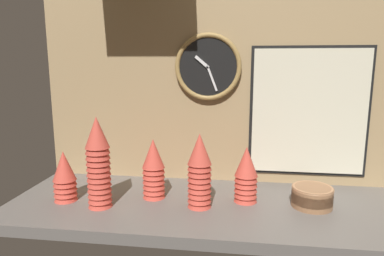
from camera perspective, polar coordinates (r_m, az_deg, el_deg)
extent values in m
cube|color=slate|center=(1.32, 5.14, -13.07)|extent=(1.60, 0.56, 0.04)
cube|color=tan|center=(1.47, 5.99, 11.17)|extent=(1.60, 0.03, 1.05)
cone|color=#DB4C3D|center=(1.25, 1.25, -10.61)|extent=(0.09, 0.09, 0.11)
cone|color=#DB4C3D|center=(1.25, 1.25, -9.75)|extent=(0.09, 0.09, 0.11)
cone|color=#DB4C3D|center=(1.24, 1.25, -8.89)|extent=(0.09, 0.09, 0.11)
cone|color=#DB4C3D|center=(1.23, 1.26, -8.02)|extent=(0.09, 0.09, 0.11)
cone|color=#DB4C3D|center=(1.23, 1.26, -7.14)|extent=(0.09, 0.09, 0.11)
cone|color=#DB4C3D|center=(1.22, 1.27, -6.25)|extent=(0.09, 0.09, 0.11)
cone|color=#DB4C3D|center=(1.22, 1.27, -5.35)|extent=(0.09, 0.09, 0.11)
cone|color=#DB4C3D|center=(1.21, 1.27, -4.44)|extent=(0.09, 0.09, 0.11)
cone|color=#DB4C3D|center=(1.20, 1.28, -3.52)|extent=(0.09, 0.09, 0.11)
cone|color=#DB4C3D|center=(1.39, -20.38, -9.08)|extent=(0.09, 0.09, 0.11)
cone|color=#DB4C3D|center=(1.39, -20.43, -8.30)|extent=(0.09, 0.09, 0.11)
cone|color=#DB4C3D|center=(1.38, -20.49, -7.52)|extent=(0.09, 0.09, 0.11)
cone|color=#DB4C3D|center=(1.38, -20.54, -6.73)|extent=(0.09, 0.09, 0.11)
cone|color=#DB4C3D|center=(1.37, -20.60, -5.93)|extent=(0.09, 0.09, 0.11)
cone|color=#DB4C3D|center=(1.31, 8.93, -9.71)|extent=(0.09, 0.09, 0.11)
cone|color=#DB4C3D|center=(1.31, 8.96, -8.89)|extent=(0.09, 0.09, 0.11)
cone|color=#DB4C3D|center=(1.30, 8.99, -8.06)|extent=(0.09, 0.09, 0.11)
cone|color=#DB4C3D|center=(1.30, 9.01, -7.23)|extent=(0.09, 0.09, 0.11)
cone|color=#DB4C3D|center=(1.29, 9.04, -6.38)|extent=(0.09, 0.09, 0.11)
cone|color=#DB4C3D|center=(1.28, 9.06, -5.53)|extent=(0.09, 0.09, 0.11)
cone|color=#DB4C3D|center=(1.34, -6.38, -9.18)|extent=(0.09, 0.09, 0.11)
cone|color=#DB4C3D|center=(1.34, -6.40, -8.38)|extent=(0.09, 0.09, 0.11)
cone|color=#DB4C3D|center=(1.33, -6.41, -7.57)|extent=(0.09, 0.09, 0.11)
cone|color=#DB4C3D|center=(1.32, -6.43, -6.75)|extent=(0.09, 0.09, 0.11)
cone|color=#DB4C3D|center=(1.32, -6.45, -5.92)|extent=(0.09, 0.09, 0.11)
cone|color=#DB4C3D|center=(1.31, -6.47, -5.09)|extent=(0.09, 0.09, 0.11)
cone|color=#DB4C3D|center=(1.31, -6.49, -4.25)|extent=(0.09, 0.09, 0.11)
cone|color=#DB4C3D|center=(1.30, -15.11, -10.22)|extent=(0.09, 0.09, 0.11)
cone|color=#DB4C3D|center=(1.29, -15.16, -9.40)|extent=(0.09, 0.09, 0.11)
cone|color=#DB4C3D|center=(1.29, -15.20, -8.56)|extent=(0.09, 0.09, 0.11)
cone|color=#DB4C3D|center=(1.28, -15.25, -7.72)|extent=(0.09, 0.09, 0.11)
cone|color=#DB4C3D|center=(1.27, -15.29, -6.86)|extent=(0.09, 0.09, 0.11)
cone|color=#DB4C3D|center=(1.27, -15.33, -6.00)|extent=(0.09, 0.09, 0.11)
cone|color=#DB4C3D|center=(1.26, -15.38, -5.13)|extent=(0.09, 0.09, 0.11)
cone|color=#DB4C3D|center=(1.26, -15.42, -4.26)|extent=(0.09, 0.09, 0.11)
cone|color=#DB4C3D|center=(1.25, -15.47, -3.38)|extent=(0.09, 0.09, 0.11)
cone|color=#DB4C3D|center=(1.25, -15.52, -2.49)|extent=(0.09, 0.09, 0.11)
cone|color=#DB4C3D|center=(1.24, -15.56, -1.59)|extent=(0.09, 0.09, 0.11)
cone|color=#DB4C3D|center=(1.24, -15.61, -0.69)|extent=(0.09, 0.09, 0.11)
cylinder|color=#996B47|center=(1.34, 19.33, -11.47)|extent=(0.14, 0.14, 0.04)
cylinder|color=#996B47|center=(1.34, 19.38, -10.75)|extent=(0.14, 0.14, 0.04)
cylinder|color=#996B47|center=(1.33, 19.43, -10.02)|extent=(0.14, 0.14, 0.04)
torus|color=tan|center=(1.32, 19.46, -9.49)|extent=(0.15, 0.15, 0.01)
cylinder|color=black|center=(1.45, 2.70, 10.13)|extent=(0.27, 0.02, 0.27)
torus|color=#AD894C|center=(1.45, 2.67, 10.12)|extent=(0.28, 0.02, 0.28)
cube|color=white|center=(1.44, 1.62, 11.00)|extent=(0.06, 0.01, 0.05)
cube|color=white|center=(1.44, 3.40, 8.16)|extent=(0.05, 0.01, 0.10)
cylinder|color=white|center=(1.44, 2.65, 10.12)|extent=(0.01, 0.01, 0.01)
cube|color=black|center=(1.50, 18.87, 2.54)|extent=(0.48, 0.01, 0.54)
cube|color=#EFEACC|center=(1.49, 18.90, 2.51)|extent=(0.46, 0.01, 0.51)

